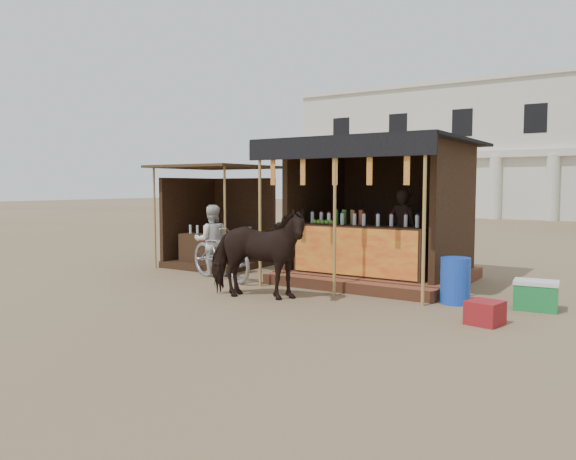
# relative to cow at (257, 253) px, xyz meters

# --- Properties ---
(ground) EXTENTS (120.00, 120.00, 0.00)m
(ground) POSITION_rel_cow_xyz_m (-0.05, -0.56, -0.78)
(ground) COLOR #846B4C
(ground) RESTS_ON ground
(main_stall) EXTENTS (3.60, 3.61, 2.78)m
(main_stall) POSITION_rel_cow_xyz_m (0.97, 2.80, 0.25)
(main_stall) COLOR brown
(main_stall) RESTS_ON ground
(secondary_stall) EXTENTS (2.40, 2.40, 2.38)m
(secondary_stall) POSITION_rel_cow_xyz_m (-3.22, 2.68, 0.08)
(secondary_stall) COLOR #3A2315
(secondary_stall) RESTS_ON ground
(cow) EXTENTS (1.99, 1.28, 1.55)m
(cow) POSITION_rel_cow_xyz_m (0.00, 0.00, 0.00)
(cow) COLOR black
(cow) RESTS_ON ground
(motorbike) EXTENTS (2.23, 1.38, 1.11)m
(motorbike) POSITION_rel_cow_xyz_m (-1.79, 1.20, -0.22)
(motorbike) COLOR #95969E
(motorbike) RESTS_ON ground
(bystander) EXTENTS (0.93, 0.92, 1.51)m
(bystander) POSITION_rel_cow_xyz_m (-2.24, 1.44, -0.02)
(bystander) COLOR silver
(bystander) RESTS_ON ground
(blue_barrel) EXTENTS (0.49, 0.49, 0.76)m
(blue_barrel) POSITION_rel_cow_xyz_m (2.94, 1.44, -0.40)
(blue_barrel) COLOR blue
(blue_barrel) RESTS_ON ground
(red_crate) EXTENTS (0.51, 0.52, 0.33)m
(red_crate) POSITION_rel_cow_xyz_m (3.69, 0.30, -0.61)
(red_crate) COLOR maroon
(red_crate) RESTS_ON ground
(cooler) EXTENTS (0.68, 0.51, 0.46)m
(cooler) POSITION_rel_cow_xyz_m (4.12, 1.65, -0.54)
(cooler) COLOR #1C7F3B
(cooler) RESTS_ON ground
(background_building) EXTENTS (26.00, 7.45, 8.18)m
(background_building) POSITION_rel_cow_xyz_m (-2.05, 29.39, 3.21)
(background_building) COLOR silver
(background_building) RESTS_ON ground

